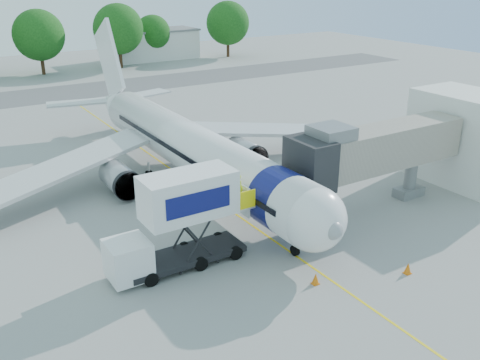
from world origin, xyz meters
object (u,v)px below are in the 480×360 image
jet_bridge (369,151)px  ground_tug (477,295)px  aircraft (188,147)px  catering_hiloader (178,222)px

jet_bridge → ground_tug: (-3.67, -11.53, -3.55)m
aircraft → catering_hiloader: size_ratio=4.44×
aircraft → jet_bridge: size_ratio=2.71×
aircraft → catering_hiloader: 12.77m
aircraft → ground_tug: 23.16m
catering_hiloader → aircraft: bearing=60.6°
jet_bridge → catering_hiloader: bearing=-180.0°
aircraft → jet_bridge: 13.77m
aircraft → ground_tug: (4.33, -22.65, -2.15)m
catering_hiloader → ground_tug: 15.78m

